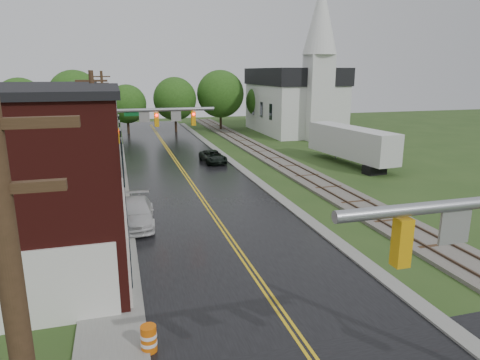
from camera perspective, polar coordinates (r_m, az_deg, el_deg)
name	(u,v)px	position (r m, az deg, el deg)	size (l,w,h in m)	color
main_road	(189,180)	(36.54, -6.84, 0.03)	(10.00, 90.00, 0.02)	black
curb_right	(235,164)	(42.41, -0.73, 2.12)	(0.80, 70.00, 0.12)	gray
sidewalk_left	(113,203)	(31.31, -16.61, -2.91)	(2.40, 50.00, 0.12)	gray
yellow_house	(35,159)	(32.00, -25.62, 2.55)	(8.00, 7.00, 6.40)	tan
darkred_building	(66,150)	(40.81, -22.14, 3.73)	(7.00, 6.00, 4.40)	#3F0F0C
church	(297,93)	(64.11, 7.62, 11.39)	(10.40, 18.40, 20.00)	silver
railroad	(278,161)	(43.80, 5.09, 2.60)	(3.20, 80.00, 0.30)	#59544C
traffic_signal_far	(147,127)	(32.31, -12.35, 6.92)	(7.34, 0.43, 7.20)	gray
utility_pole_b	(97,143)	(27.36, -18.58, 4.68)	(1.80, 0.28, 9.00)	#382616
utility_pole_c	(104,111)	(49.20, -17.66, 8.71)	(1.80, 0.28, 9.00)	#382616
tree_left_c	(26,119)	(45.88, -26.62, 7.26)	(6.00, 6.00, 7.65)	black
tree_left_e	(85,110)	(51.17, -19.93, 8.83)	(6.40, 6.40, 8.16)	black
suv_dark	(213,157)	(43.03, -3.62, 3.10)	(2.02, 4.37, 1.22)	black
pickup_white	(136,213)	(26.29, -13.69, -4.31)	(2.06, 5.06, 1.47)	silver
semi_trailer	(351,143)	(43.22, 14.63, 4.84)	(3.84, 11.62, 3.65)	black
construction_barrel	(149,339)	(15.17, -12.07, -20.01)	(0.52, 0.52, 0.93)	#D75B09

